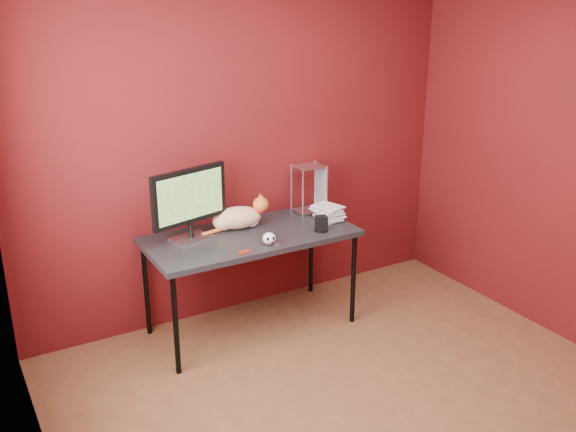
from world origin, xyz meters
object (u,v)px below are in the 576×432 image
monitor (189,201)px  book_stack (320,149)px  desk (251,241)px  cat (238,217)px  speaker (321,224)px  skull_mug (269,239)px

monitor → book_stack: 1.03m
book_stack → desk: bearing=-179.8°
cat → book_stack: (0.60, -0.15, 0.46)m
monitor → book_stack: bearing=-20.3°
speaker → book_stack: bearing=81.0°
cat → speaker: bearing=-23.8°
desk → speaker: speaker is taller
monitor → skull_mug: (0.43, -0.34, -0.24)m
monitor → book_stack: size_ratio=0.53×
desk → speaker: bearing=-23.3°
monitor → desk: bearing=-28.5°
desk → monitor: bearing=166.1°
monitor → cat: (0.38, 0.05, -0.20)m
desk → monitor: 0.54m
desk → speaker: 0.52m
cat → speaker: 0.61m
monitor → cat: 0.44m
skull_mug → speaker: (0.45, 0.04, 0.01)m
monitor → skull_mug: monitor is taller
desk → monitor: size_ratio=2.57×
cat → book_stack: book_stack is taller
desk → book_stack: 0.83m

